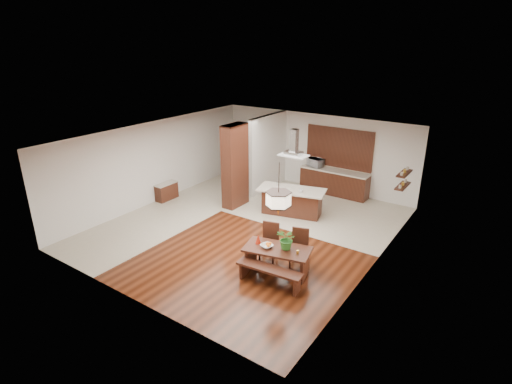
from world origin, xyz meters
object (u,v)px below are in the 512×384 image
Objects in this scene: dining_bench at (269,276)px; dining_chair_left at (269,243)px; fruit_bowl at (267,246)px; range_hood at (294,143)px; foliage_plant at (287,239)px; pendant_lantern at (279,189)px; kitchen_island at (292,201)px; microwave at (315,162)px; island_cup at (301,191)px; dining_table at (277,255)px; dining_chair_right at (299,249)px; hallway_console at (167,191)px.

dining_bench is 1.20m from dining_chair_left.
range_hood reaches higher than fruit_bowl.
dining_chair_left is 0.90m from foliage_plant.
pendant_lantern is 0.55× the size of kitchen_island.
range_hood is (-1.70, 3.25, 1.51)m from foliage_plant.
dining_bench is at bearing -71.10° from dining_chair_left.
island_cup is at bearing -57.64° from microwave.
foliage_plant is 0.23× the size of kitchen_island.
kitchen_island is at bearing 161.72° from island_cup.
foliage_plant is at bearing -67.15° from island_cup.
range_hood is at bearing -64.98° from microwave.
dining_table is at bearing 103.19° from dining_bench.
dining_chair_left is 0.82m from dining_chair_right.
range_hood is at bearing 18.31° from hallway_console.
foliage_plant reaches higher than dining_chair_right.
pendant_lantern is at bearing -66.05° from range_hood.
range_hood is (-1.77, 2.77, 1.97)m from dining_chair_right.
kitchen_island is 2.65m from microwave.
hallway_console is 0.67× the size of pendant_lantern.
island_cup is (-1.11, 3.22, 0.46)m from dining_table.
dining_chair_left is 1.75× the size of microwave.
dining_chair_right is 7.43× the size of island_cup.
kitchen_island reaches higher than dining_bench.
dining_chair_left is at bearing -78.15° from island_cup.
microwave is (-2.06, 6.46, 0.88)m from dining_bench.
foliage_plant is at bearing -62.43° from range_hood.
fruit_bowl is at bearing -75.51° from island_cup.
fruit_bowl is at bearing -19.41° from hallway_console.
range_hood reaches higher than island_cup.
microwave is (-0.43, 2.53, -1.35)m from range_hood.
island_cup reaches higher than kitchen_island.
dining_bench is at bearing -76.81° from pendant_lantern.
foliage_plant reaches higher than hallway_console.
microwave is at bearing 99.71° from range_hood.
hallway_console is at bearing 157.82° from dining_bench.
range_hood is at bearing 75.94° from kitchen_island.
pendant_lantern reaches higher than fruit_bowl.
island_cup is 0.23× the size of microwave.
foliage_plant is 6.16m from microwave.
foliage_plant is at bearing -37.00° from dining_chair_left.
range_hood reaches higher than dining_table.
fruit_bowl is 0.13× the size of kitchen_island.
dining_chair_right is at bearing -52.08° from microwave.
dining_table is 3.31× the size of foliage_plant.
hallway_console is 6.50m from pendant_lantern.
dining_chair_right reaches higher than dining_bench.
dining_chair_right is (0.28, 0.58, -0.00)m from dining_table.
dining_bench is 0.78m from fruit_bowl.
fruit_bowl is at bearing 129.11° from dining_bench.
hallway_console is 2.94× the size of fruit_bowl.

